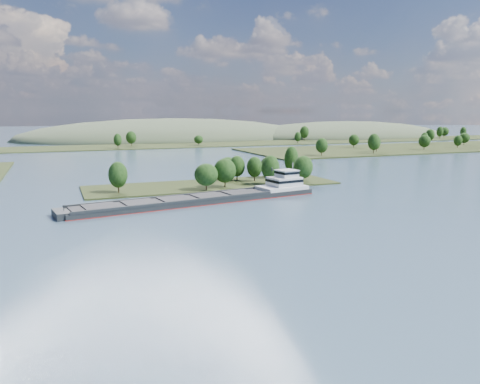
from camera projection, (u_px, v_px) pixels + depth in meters
name	position (u px, v px, depth m)	size (l,w,h in m)	color
ground	(281.00, 217.00, 131.90)	(1800.00, 1800.00, 0.00)	#3B5066
tree_island	(231.00, 175.00, 187.48)	(100.00, 32.52, 14.85)	#252F14
right_bank	(436.00, 147.00, 380.10)	(320.00, 90.00, 15.20)	#252F14
back_shoreline	(139.00, 146.00, 390.86)	(900.00, 60.00, 15.90)	#252F14
hill_east	(345.00, 137.00, 547.06)	(260.00, 140.00, 36.00)	#414E36
hill_west	(172.00, 139.00, 501.64)	(320.00, 160.00, 44.00)	#414E36
cargo_barge	(214.00, 197.00, 154.33)	(87.51, 23.74, 11.76)	black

